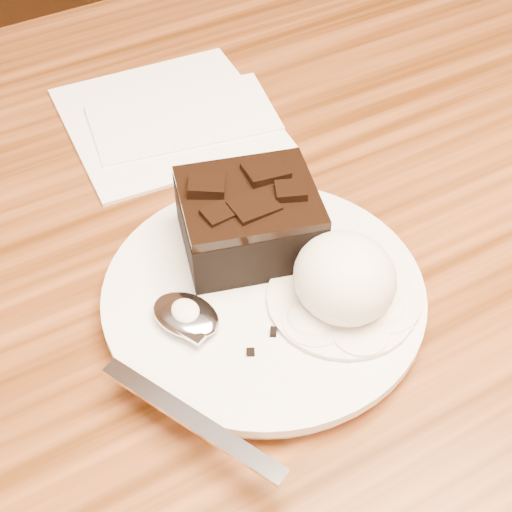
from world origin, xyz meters
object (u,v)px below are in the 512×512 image
plate (264,298)px  ice_cream_scoop (345,278)px  brownie (249,223)px  spoon (186,317)px  napkin (168,117)px  dining_table (246,509)px

plate → ice_cream_scoop: (0.04, -0.03, 0.03)m
brownie → spoon: size_ratio=0.48×
brownie → napkin: (0.02, 0.18, -0.03)m
plate → brownie: bearing=73.0°
spoon → plate: bearing=-25.4°
dining_table → spoon: size_ratio=6.53×
dining_table → spoon: 0.40m
brownie → napkin: bearing=82.9°
dining_table → plate: size_ratio=5.69×
ice_cream_scoop → dining_table: bearing=114.1°
spoon → ice_cream_scoop: bearing=-44.7°
spoon → napkin: (0.09, 0.22, -0.02)m
spoon → brownie: bearing=5.8°
brownie → ice_cream_scoop: bearing=-70.8°
napkin → spoon: bearing=-112.5°
brownie → spoon: bearing=-149.9°
spoon → napkin: spoon is taller
dining_table → plate: 0.39m
brownie → spoon: brownie is taller
plate → napkin: bearing=81.0°
ice_cream_scoop → napkin: 0.26m
plate → spoon: 0.06m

